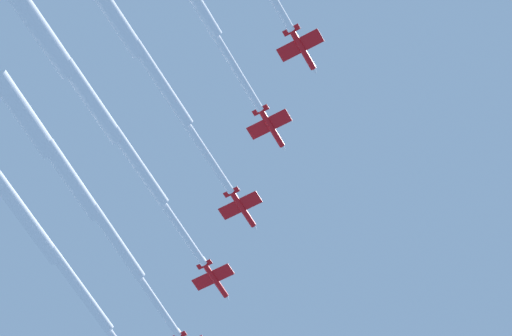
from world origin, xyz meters
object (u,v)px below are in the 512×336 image
object	(u,v)px
jet_lead	(22,214)
jet_port_mid	(109,8)
jet_port_inner	(70,178)
jet_starboard_inner	(90,99)

from	to	relation	value
jet_lead	jet_port_mid	distance (m)	45.24
jet_lead	jet_port_inner	size ratio (longest dim) A/B	1.18
jet_starboard_inner	jet_port_mid	world-z (taller)	jet_starboard_inner
jet_port_mid	jet_port_inner	bearing A→B (deg)	67.07
jet_lead	jet_starboard_inner	world-z (taller)	jet_lead
jet_port_inner	jet_starboard_inner	size ratio (longest dim) A/B	0.99
jet_lead	jet_port_mid	bearing A→B (deg)	-103.63
jet_starboard_inner	jet_port_mid	distance (m)	17.70
jet_lead	jet_port_mid	size ratio (longest dim) A/B	1.13
jet_lead	jet_port_mid	xyz separation A→B (m)	(-10.65, -43.95, -1.22)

